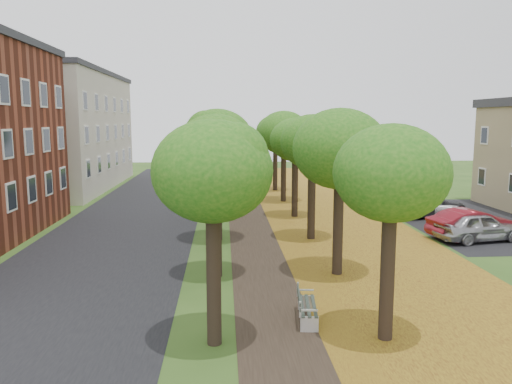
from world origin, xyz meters
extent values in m
plane|color=#2D4C19|center=(0.00, 0.00, 0.00)|extent=(120.00, 120.00, 0.00)
cube|color=black|center=(-7.50, 15.00, 0.00)|extent=(8.00, 70.00, 0.01)
cube|color=black|center=(0.00, 15.00, 0.00)|extent=(3.20, 70.00, 0.01)
cube|color=#A5861E|center=(5.00, 15.00, 0.01)|extent=(7.50, 70.00, 0.01)
cube|color=black|center=(13.50, 16.00, 0.00)|extent=(9.00, 16.00, 0.01)
cylinder|color=black|center=(-2.20, 0.00, 1.87)|extent=(0.40, 0.40, 3.74)
ellipsoid|color=#185B13|center=(-2.20, 0.00, 4.88)|extent=(3.50, 3.50, 2.98)
cylinder|color=black|center=(-2.20, 6.00, 1.87)|extent=(0.40, 0.40, 3.74)
ellipsoid|color=#185B13|center=(-2.20, 6.00, 4.88)|extent=(3.50, 3.50, 2.98)
cylinder|color=black|center=(-2.20, 12.00, 1.87)|extent=(0.40, 0.40, 3.74)
ellipsoid|color=#185B13|center=(-2.20, 12.00, 4.88)|extent=(3.50, 3.50, 2.98)
cylinder|color=black|center=(-2.20, 18.00, 1.87)|extent=(0.40, 0.40, 3.74)
ellipsoid|color=#185B13|center=(-2.20, 18.00, 4.88)|extent=(3.50, 3.50, 2.98)
cylinder|color=black|center=(-2.20, 24.00, 1.87)|extent=(0.40, 0.40, 3.74)
ellipsoid|color=#185B13|center=(-2.20, 24.00, 4.88)|extent=(3.50, 3.50, 2.98)
cylinder|color=black|center=(-2.20, 30.00, 1.87)|extent=(0.40, 0.40, 3.74)
ellipsoid|color=#185B13|center=(-2.20, 30.00, 4.88)|extent=(3.50, 3.50, 2.98)
cylinder|color=black|center=(2.60, 0.00, 1.87)|extent=(0.40, 0.40, 3.74)
ellipsoid|color=#185B13|center=(2.60, 0.00, 4.88)|extent=(3.50, 3.50, 2.98)
cylinder|color=black|center=(2.60, 6.00, 1.87)|extent=(0.40, 0.40, 3.74)
ellipsoid|color=#185B13|center=(2.60, 6.00, 4.88)|extent=(3.50, 3.50, 2.98)
cylinder|color=black|center=(2.60, 12.00, 1.87)|extent=(0.40, 0.40, 3.74)
ellipsoid|color=#185B13|center=(2.60, 12.00, 4.88)|extent=(3.50, 3.50, 2.98)
cylinder|color=black|center=(2.60, 18.00, 1.87)|extent=(0.40, 0.40, 3.74)
ellipsoid|color=#185B13|center=(2.60, 18.00, 4.88)|extent=(3.50, 3.50, 2.98)
cylinder|color=black|center=(2.60, 24.00, 1.87)|extent=(0.40, 0.40, 3.74)
ellipsoid|color=#185B13|center=(2.60, 24.00, 4.88)|extent=(3.50, 3.50, 2.98)
cylinder|color=black|center=(2.60, 30.00, 1.87)|extent=(0.40, 0.40, 3.74)
ellipsoid|color=#185B13|center=(2.60, 30.00, 4.88)|extent=(3.50, 3.50, 2.98)
cube|color=beige|center=(-17.00, 33.00, 5.00)|extent=(10.00, 20.00, 10.00)
cube|color=#2D2D33|center=(-17.00, 33.00, 10.20)|extent=(10.30, 20.30, 0.40)
cube|color=#29332B|center=(0.64, 1.43, 0.48)|extent=(0.69, 1.94, 0.04)
cube|color=#29332B|center=(0.36, 1.46, 0.76)|extent=(0.25, 1.90, 0.27)
cube|color=silver|center=(0.54, 0.57, 0.24)|extent=(0.53, 0.12, 0.48)
cube|color=silver|center=(0.73, 2.29, 0.24)|extent=(0.53, 0.12, 0.48)
cube|color=silver|center=(0.54, 0.57, 0.67)|extent=(0.48, 0.11, 0.04)
cube|color=silver|center=(0.73, 2.29, 0.67)|extent=(0.48, 0.11, 0.04)
imported|color=#ABAAAF|center=(11.00, 10.93, 0.76)|extent=(4.74, 2.62, 1.53)
imported|color=maroon|center=(11.00, 11.52, 0.77)|extent=(4.87, 2.45, 1.53)
imported|color=#343439|center=(11.00, 17.37, 0.76)|extent=(5.55, 3.09, 1.52)
imported|color=white|center=(11.00, 17.50, 0.65)|extent=(5.13, 3.45, 1.31)
camera|label=1|loc=(-1.91, -13.07, 6.13)|focal=35.00mm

